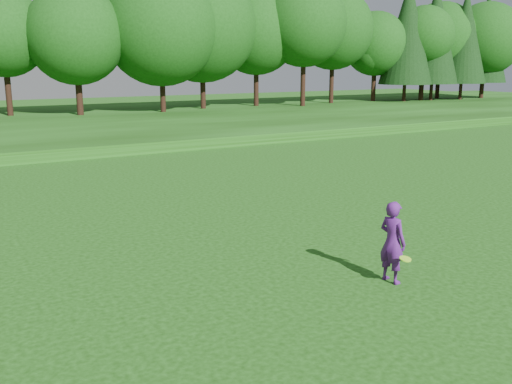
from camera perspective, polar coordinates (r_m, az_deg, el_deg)
ground at (r=11.94m, az=6.57°, el=-9.83°), size 140.00×140.00×0.00m
berm at (r=43.50m, az=-21.47°, el=6.25°), size 130.00×30.00×0.60m
walking_path at (r=29.89m, az=-17.07°, el=3.44°), size 130.00×1.60×0.04m
treeline at (r=47.38m, az=-23.08°, el=16.06°), size 104.00×7.00×15.00m
woman at (r=12.41m, az=13.49°, el=-4.89°), size 0.50×0.97×1.77m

